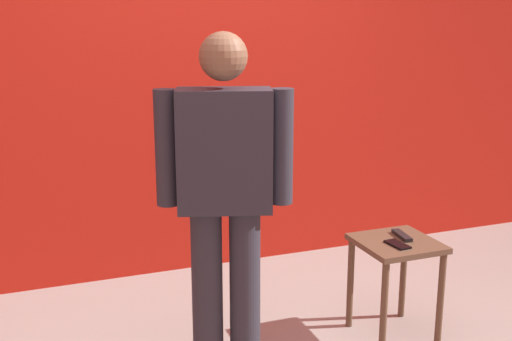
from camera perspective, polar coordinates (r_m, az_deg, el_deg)
back_wall_red at (r=4.14m, az=-6.24°, el=10.87°), size 5.58×0.12×2.96m
standing_person at (r=2.93m, az=-2.85°, el=-1.54°), size 0.64×0.34×1.62m
side_table at (r=3.43m, az=12.63°, el=-8.00°), size 0.40×0.40×0.54m
cell_phone at (r=3.32m, az=12.78°, el=-6.59°), size 0.08×0.15×0.01m
tv_remote at (r=3.44m, az=13.16°, el=-5.78°), size 0.07×0.17×0.02m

